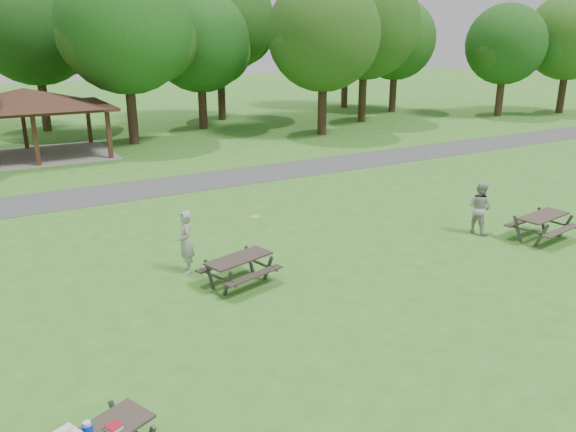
{
  "coord_description": "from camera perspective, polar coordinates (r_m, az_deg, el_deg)",
  "views": [
    {
      "loc": [
        -6.99,
        -9.9,
        6.49
      ],
      "look_at": [
        1.0,
        4.0,
        1.3
      ],
      "focal_mm": 35.0,
      "sensor_mm": 36.0,
      "label": 1
    }
  ],
  "objects": [
    {
      "name": "ground",
      "position": [
        13.75,
        4.78,
        -10.3
      ],
      "size": [
        160.0,
        160.0,
        0.0
      ],
      "primitive_type": "plane",
      "color": "#337220",
      "rests_on": "ground"
    },
    {
      "name": "asphalt_path",
      "position": [
        25.73,
        -13.16,
        2.87
      ],
      "size": [
        120.0,
        3.2,
        0.02
      ],
      "primitive_type": "cube",
      "color": "#414043",
      "rests_on": "ground"
    },
    {
      "name": "pavilion",
      "position": [
        34.21,
        -25.17,
        10.53
      ],
      "size": [
        8.6,
        7.01,
        3.76
      ],
      "color": "#361E13",
      "rests_on": "ground"
    },
    {
      "name": "tree_row_e",
      "position": [
        36.09,
        -16.08,
        17.74
      ],
      "size": [
        8.4,
        8.0,
        11.02
      ],
      "color": "black",
      "rests_on": "ground"
    },
    {
      "name": "tree_row_f",
      "position": [
        41.29,
        -8.85,
        16.83
      ],
      "size": [
        7.35,
        7.0,
        9.55
      ],
      "color": "#321E16",
      "rests_on": "ground"
    },
    {
      "name": "tree_row_g",
      "position": [
        38.26,
        3.72,
        17.66
      ],
      "size": [
        7.77,
        7.4,
        10.25
      ],
      "color": "black",
      "rests_on": "ground"
    },
    {
      "name": "tree_row_h",
      "position": [
        44.6,
        7.93,
        18.47
      ],
      "size": [
        8.61,
        8.2,
        11.37
      ],
      "color": "black",
      "rests_on": "ground"
    },
    {
      "name": "tree_row_i",
      "position": [
        51.09,
        10.95,
        16.98
      ],
      "size": [
        7.14,
        6.8,
        9.52
      ],
      "color": "#302115",
      "rests_on": "ground"
    },
    {
      "name": "tree_row_j",
      "position": [
        50.78,
        21.25,
        15.73
      ],
      "size": [
        6.72,
        6.4,
        8.96
      ],
      "color": "#322016",
      "rests_on": "ground"
    },
    {
      "name": "tree_deep_b",
      "position": [
        43.23,
        -24.24,
        16.97
      ],
      "size": [
        8.4,
        8.0,
        11.13
      ],
      "color": "#322216",
      "rests_on": "ground"
    },
    {
      "name": "tree_deep_c",
      "position": [
        45.68,
        -6.92,
        19.01
      ],
      "size": [
        8.82,
        8.4,
        11.9
      ],
      "color": "black",
      "rests_on": "ground"
    },
    {
      "name": "tree_deep_d",
      "position": [
        53.41,
        6.02,
        18.42
      ],
      "size": [
        8.4,
        8.0,
        11.27
      ],
      "color": "#312016",
      "rests_on": "ground"
    },
    {
      "name": "tree_flank_right",
      "position": [
        54.67,
        26.74,
        15.77
      ],
      "size": [
        7.56,
        7.2,
        9.97
      ],
      "color": "black",
      "rests_on": "ground"
    },
    {
      "name": "picnic_table_middle",
      "position": [
        15.26,
        -4.99,
        -4.87
      ],
      "size": [
        2.18,
        1.91,
        0.81
      ],
      "color": "#2D2520",
      "rests_on": "ground"
    },
    {
      "name": "picnic_table_far",
      "position": [
        20.34,
        24.45,
        -0.45
      ],
      "size": [
        2.19,
        1.85,
        0.86
      ],
      "color": "#322A24",
      "rests_on": "ground"
    },
    {
      "name": "frisbee_in_flight",
      "position": [
        16.35,
        -3.4,
        -0.09
      ],
      "size": [
        0.29,
        0.29,
        0.02
      ],
      "color": "gold",
      "rests_on": "ground"
    },
    {
      "name": "frisbee_thrower",
      "position": [
        16.11,
        -10.35,
        -2.63
      ],
      "size": [
        0.53,
        0.72,
        1.83
      ],
      "primitive_type": "imported",
      "rotation": [
        0.0,
        0.0,
        -1.72
      ],
      "color": "#979799",
      "rests_on": "ground"
    },
    {
      "name": "frisbee_catcher",
      "position": [
        20.13,
        18.88,
        0.8
      ],
      "size": [
        0.81,
        0.96,
        1.78
      ],
      "primitive_type": "imported",
      "rotation": [
        0.0,
        0.0,
        1.73
      ],
      "color": "#A8A8AB",
      "rests_on": "ground"
    }
  ]
}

